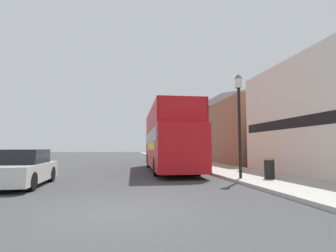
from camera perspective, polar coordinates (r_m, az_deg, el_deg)
ground_plane at (r=27.40m, az=-10.17°, el=-7.88°), size 144.00×144.00×0.00m
sidewalk at (r=25.31m, az=5.70°, el=-8.03°), size 3.74×108.00×0.14m
brick_terrace_rear at (r=31.57m, az=11.80°, el=-0.11°), size 6.00×21.80×8.07m
tour_bus at (r=17.58m, az=0.20°, el=-3.90°), size 2.94×10.77×4.04m
parked_car_ahead_of_bus at (r=26.40m, az=-1.60°, el=-6.53°), size 1.81×3.96×1.51m
parked_car_far_side at (r=12.10m, az=-29.31°, el=-8.15°), size 1.87×4.25×1.46m
lamp_post_nearest at (r=12.67m, az=15.20°, el=4.26°), size 0.35×0.35×4.85m
lamp_post_second at (r=21.90m, az=4.67°, el=-0.15°), size 0.35×0.35×4.53m
lamp_post_third at (r=31.45m, az=0.06°, el=-1.77°), size 0.35×0.35×4.36m
litter_bin at (r=12.67m, az=21.19°, el=-8.51°), size 0.48×0.48×0.91m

